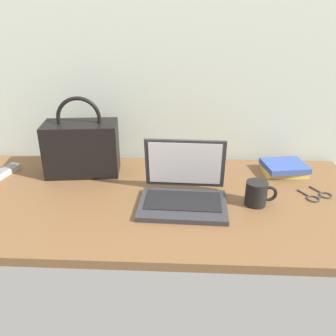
# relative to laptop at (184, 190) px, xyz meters

# --- Properties ---
(desk) EXTENTS (1.60, 0.76, 0.03)m
(desk) POSITION_rel_laptop_xyz_m (-0.11, 0.03, -0.06)
(desk) COLOR brown
(desk) RESTS_ON ground
(laptop) EXTENTS (0.32, 0.27, 0.22)m
(laptop) POSITION_rel_laptop_xyz_m (0.00, 0.00, 0.00)
(laptop) COLOR #2D2D33
(laptop) RESTS_ON desk
(coffee_mug) EXTENTS (0.11, 0.08, 0.09)m
(coffee_mug) POSITION_rel_laptop_xyz_m (0.26, -0.01, -0.00)
(coffee_mug) COLOR black
(coffee_mug) RESTS_ON desk
(remote_control_near) EXTENTS (0.08, 0.17, 0.02)m
(remote_control_near) POSITION_rel_laptop_xyz_m (-0.76, 0.19, -0.03)
(remote_control_near) COLOR #B7B7B7
(remote_control_near) RESTS_ON desk
(eyeglasses) EXTENTS (0.13, 0.13, 0.01)m
(eyeglasses) POSITION_rel_laptop_xyz_m (0.51, 0.06, -0.04)
(eyeglasses) COLOR #333338
(eyeglasses) RESTS_ON desk
(handbag) EXTENTS (0.32, 0.19, 0.33)m
(handbag) POSITION_rel_laptop_xyz_m (-0.43, 0.24, 0.07)
(handbag) COLOR black
(handbag) RESTS_ON desk
(book_stack) EXTENTS (0.20, 0.17, 0.05)m
(book_stack) POSITION_rel_laptop_xyz_m (0.43, 0.27, -0.02)
(book_stack) COLOR #D8BF4C
(book_stack) RESTS_ON desk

